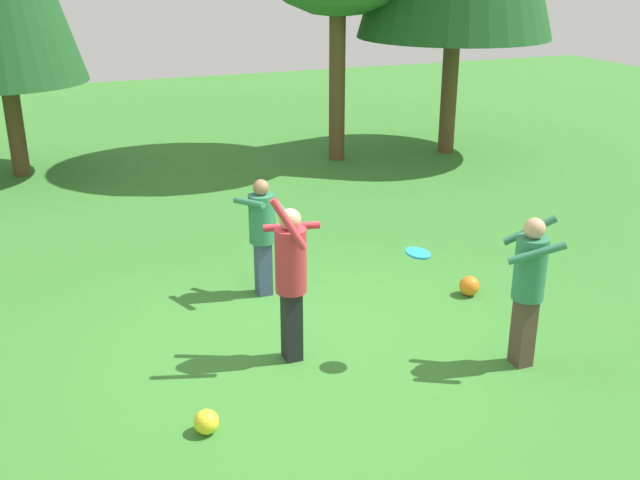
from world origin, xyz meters
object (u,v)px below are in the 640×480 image
at_px(ball_yellow, 206,422).
at_px(person_thrower, 291,271).
at_px(person_bystander, 262,228).
at_px(frisbee, 418,253).
at_px(ball_orange, 469,286).
at_px(person_catcher, 529,280).

bearing_deg(ball_yellow, person_thrower, 39.93).
bearing_deg(person_bystander, frisbee, 0.00).
distance_m(person_thrower, person_bystander, 1.75).
height_order(frisbee, ball_orange, frisbee).
distance_m(person_thrower, ball_yellow, 1.83).
xyz_separation_m(frisbee, ball_yellow, (-2.44, -0.47, -1.16)).
bearing_deg(person_bystander, ball_orange, 43.27).
bearing_deg(frisbee, ball_orange, 39.42).
xyz_separation_m(person_catcher, person_bystander, (-2.08, 2.76, -0.09)).
xyz_separation_m(person_thrower, frisbee, (1.23, -0.54, 0.23)).
height_order(person_catcher, frisbee, person_catcher).
bearing_deg(person_bystander, ball_yellow, -51.42).
distance_m(ball_yellow, ball_orange, 4.28).
height_order(ball_yellow, ball_orange, ball_orange).
relative_size(person_catcher, frisbee, 4.49).
distance_m(person_bystander, frisbee, 2.51).
xyz_separation_m(person_thrower, person_bystander, (0.22, 1.73, -0.13)).
bearing_deg(person_thrower, person_bystander, 106.63).
bearing_deg(ball_yellow, frisbee, 11.02).
bearing_deg(person_catcher, person_thrower, 0.47).
height_order(person_bystander, ball_orange, person_bystander).
height_order(person_thrower, person_bystander, person_thrower).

